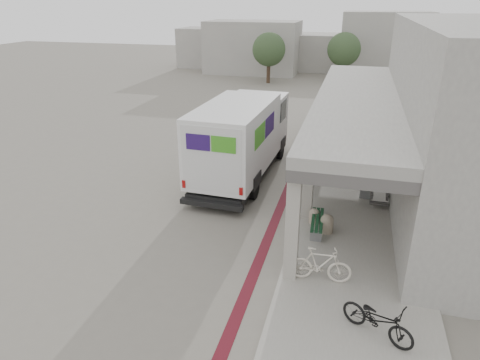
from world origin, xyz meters
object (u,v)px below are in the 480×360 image
(bench, at_px, (317,222))
(utility_cabinet, at_px, (367,185))
(bicycle_black, at_px, (378,319))
(fedex_truck, at_px, (242,137))
(bicycle_cream, at_px, (320,264))

(bench, height_order, utility_cabinet, utility_cabinet)
(utility_cabinet, xyz_separation_m, bicycle_black, (0.22, -8.27, -0.02))
(bicycle_black, bearing_deg, fedex_truck, 61.19)
(bench, relative_size, bicycle_black, 1.00)
(fedex_truck, distance_m, bicycle_cream, 8.74)
(fedex_truck, height_order, bicycle_cream, fedex_truck)
(fedex_truck, xyz_separation_m, bicycle_cream, (4.32, -7.49, -1.26))
(bicycle_cream, bearing_deg, fedex_truck, 27.29)
(bench, height_order, bicycle_black, bicycle_black)
(utility_cabinet, distance_m, bicycle_cream, 6.52)
(fedex_truck, distance_m, bicycle_black, 11.14)
(utility_cabinet, distance_m, bicycle_black, 8.27)
(bench, xyz_separation_m, bicycle_black, (1.92, -4.85, 0.18))
(utility_cabinet, bearing_deg, fedex_truck, 175.28)
(utility_cabinet, bearing_deg, bicycle_black, -82.18)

